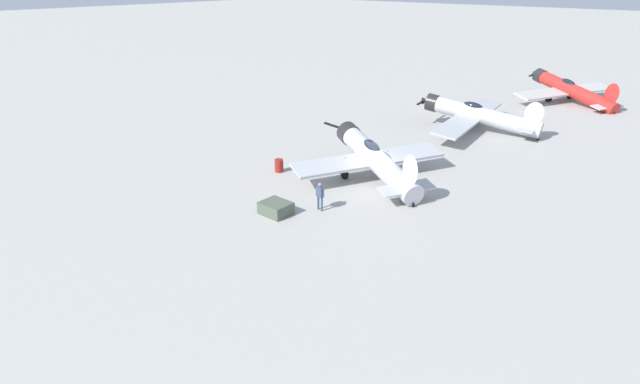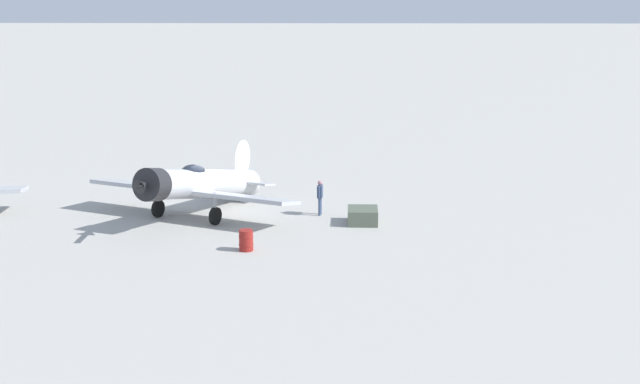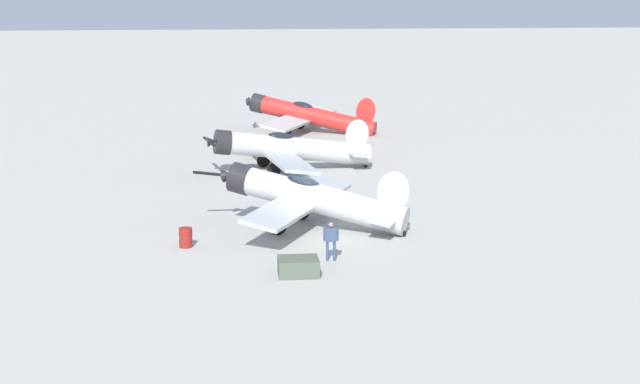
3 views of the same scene
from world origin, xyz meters
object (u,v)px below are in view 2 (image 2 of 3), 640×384
object	(u,v)px
airplane_foreground	(198,184)
equipment_crate	(363,216)
fuel_drum	(246,240)
ground_crew_mechanic	(320,194)

from	to	relation	value
airplane_foreground	equipment_crate	size ratio (longest dim) A/B	6.33
airplane_foreground	fuel_drum	world-z (taller)	airplane_foreground
ground_crew_mechanic	equipment_crate	bearing A→B (deg)	-30.17
fuel_drum	airplane_foreground	bearing A→B (deg)	-154.18
ground_crew_mechanic	fuel_drum	world-z (taller)	ground_crew_mechanic
airplane_foreground	ground_crew_mechanic	size ratio (longest dim) A/B	6.19
airplane_foreground	equipment_crate	xyz separation A→B (m)	(1.23, 7.63, -1.16)
airplane_foreground	fuel_drum	size ratio (longest dim) A/B	11.76
airplane_foreground	ground_crew_mechanic	distance (m)	5.70
airplane_foreground	equipment_crate	bearing A→B (deg)	106.17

